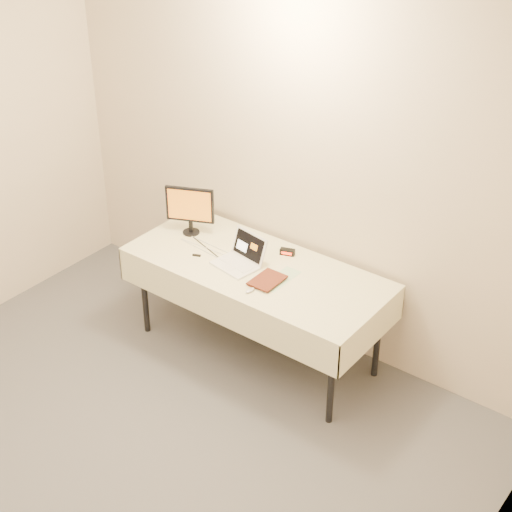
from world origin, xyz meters
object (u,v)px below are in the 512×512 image
Objects in this scene: laptop at (241,257)px; monitor at (190,207)px; book at (256,262)px; table at (256,274)px.

monitor reaches higher than laptop.
laptop is 0.22m from book.
laptop is at bearing 158.16° from book.
monitor is 0.78m from book.
monitor is (-0.67, 0.08, 0.28)m from table.
monitor is at bearing 177.72° from laptop.
monitor reaches higher than table.
table is at bearing -31.49° from monitor.
monitor reaches higher than book.
book is at bearing -52.82° from table.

